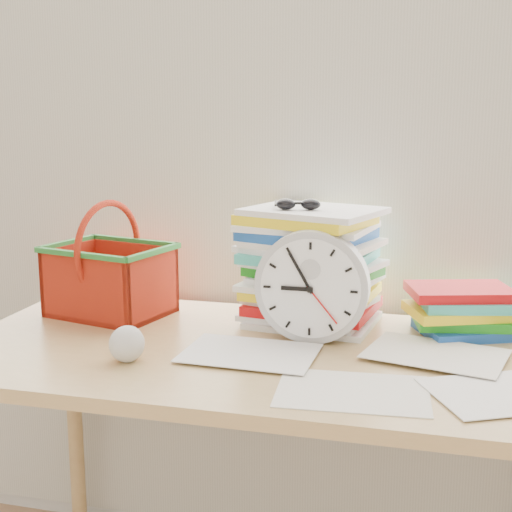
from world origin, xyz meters
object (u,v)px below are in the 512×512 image
(clock, at_px, (312,286))
(book_stack, at_px, (465,311))
(desk, at_px, (266,381))
(basket, at_px, (109,259))
(paper_stack, at_px, (311,266))

(clock, distance_m, book_stack, 0.38)
(desk, relative_size, book_stack, 5.28)
(clock, height_order, basket, basket)
(clock, height_order, book_stack, clock)
(clock, relative_size, basket, 0.89)
(desk, height_order, paper_stack, paper_stack)
(paper_stack, bearing_deg, clock, -79.05)
(book_stack, bearing_deg, clock, -157.20)
(paper_stack, xyz_separation_m, book_stack, (0.37, 0.00, -0.09))
(book_stack, relative_size, basket, 0.92)
(paper_stack, height_order, clock, paper_stack)
(clock, bearing_deg, desk, -137.37)
(paper_stack, distance_m, book_stack, 0.38)
(desk, bearing_deg, basket, 159.31)
(paper_stack, relative_size, book_stack, 1.23)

